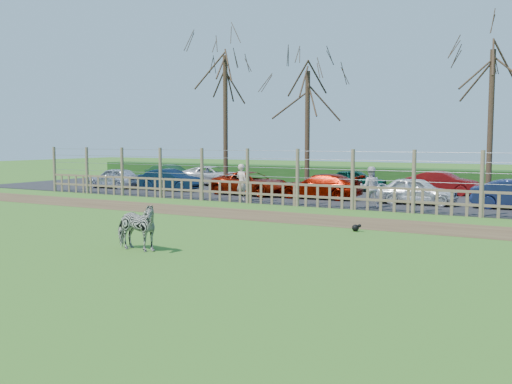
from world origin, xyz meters
The scene contains 21 objects.
ground centered at (0.00, 0.00, 0.00)m, with size 120.00×120.00×0.00m, color olive.
dirt_strip centered at (0.00, 4.50, 0.01)m, with size 34.00×2.80×0.01m, color brown.
asphalt centered at (0.00, 14.50, 0.02)m, with size 44.00×13.00×0.04m, color #232326.
hedge centered at (0.00, 21.50, 0.55)m, with size 46.00×2.00×1.10m, color #1E4716.
fence centered at (0.00, 8.00, 0.80)m, with size 30.16×0.16×2.50m.
tree_left centered at (-6.50, 12.50, 5.62)m, with size 4.80×4.80×7.88m.
tree_mid centered at (-2.00, 13.50, 4.87)m, with size 4.80×4.80×6.83m.
tree_right centered at (7.00, 14.00, 5.24)m, with size 4.80×4.80×7.35m.
zebra centered at (0.59, -3.19, 0.63)m, with size 0.67×1.48×1.25m, color gray.
visitor_a centered at (-3.11, 8.51, 0.90)m, with size 0.63×0.41×1.72m, color beige.
visitor_b centered at (3.01, 8.75, 0.90)m, with size 0.84×0.65×1.72m, color silver.
crow centered at (4.53, 2.62, 0.12)m, with size 0.30×0.22×0.24m.
car_0 centered at (-13.37, 11.01, 0.64)m, with size 1.42×3.52×1.20m, color #AFB2C5.
car_1 centered at (-9.44, 11.29, 0.64)m, with size 1.27×3.64×1.20m, color #0D203B.
car_2 centered at (-4.15, 11.22, 0.64)m, with size 1.99×4.32×1.20m, color maroon.
car_3 centered at (-0.29, 11.21, 0.64)m, with size 1.68×4.13×1.20m, color #850E01.
car_4 centered at (4.43, 10.96, 0.64)m, with size 1.42×3.52×1.20m, color white.
car_7 centered at (-13.12, 16.12, 0.64)m, with size 1.27×3.64×1.20m, color #1D4525.
car_8 centered at (-9.47, 15.67, 0.64)m, with size 1.99×4.32×1.20m, color white.
car_10 centered at (-0.21, 16.16, 0.64)m, with size 1.42×3.52×1.20m, color #0E4837.
car_11 centered at (4.50, 16.32, 0.64)m, with size 1.27×3.64×1.20m, color maroon.
Camera 1 is at (10.40, -14.39, 2.84)m, focal length 40.00 mm.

